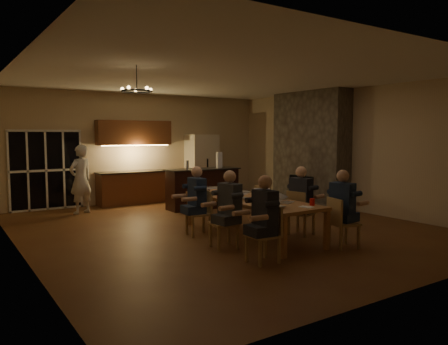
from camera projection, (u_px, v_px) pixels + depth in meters
floor at (224, 228)px, 9.40m from camera, size 9.00×9.00×0.00m
back_wall at (141, 148)px, 13.02m from camera, size 8.00×0.04×3.20m
left_wall at (17, 159)px, 7.05m from camera, size 0.04×9.00×3.20m
right_wall at (351, 150)px, 11.47m from camera, size 0.04×9.00×3.20m
ceiling at (224, 76)px, 9.12m from camera, size 8.00×9.00×0.04m
french_doors at (46, 170)px, 11.54m from camera, size 1.86×0.08×2.10m
fireplace at (310, 149)px, 12.29m from camera, size 0.58×2.50×3.20m
kitchenette at (135, 162)px, 12.62m from camera, size 2.24×0.68×2.40m
refrigerator at (202, 166)px, 13.81m from camera, size 0.90×0.68×2.00m
dining_table at (250, 217)px, 8.60m from camera, size 1.10×3.26×0.75m
bar_island at (203, 188)px, 11.85m from camera, size 2.07×0.74×1.08m
chair_left_near at (263, 235)px, 6.80m from camera, size 0.46×0.46×0.89m
chair_left_mid at (224, 223)px, 7.69m from camera, size 0.50×0.50×0.89m
chair_left_far at (198, 213)px, 8.64m from camera, size 0.51×0.51×0.89m
chair_right_near at (344, 223)px, 7.71m from camera, size 0.53×0.53×0.89m
chair_right_mid at (301, 213)px, 8.69m from camera, size 0.55×0.55×0.89m
chair_right_far at (268, 206)px, 9.52m from camera, size 0.52×0.52×0.89m
person_left_near at (265, 219)px, 6.75m from camera, size 0.63×0.63×1.38m
person_right_near at (342, 208)px, 7.75m from camera, size 0.67×0.67×1.38m
person_left_mid at (230, 209)px, 7.65m from camera, size 0.66×0.66×1.38m
person_right_mid at (301, 201)px, 8.58m from camera, size 0.71×0.71×1.38m
person_left_far at (197, 201)px, 8.61m from camera, size 0.64×0.64×1.38m
standing_person at (81, 179)px, 11.03m from camera, size 0.75×0.63×1.74m
chandelier at (137, 91)px, 7.57m from camera, size 0.54×0.54×0.03m
laptop_a at (275, 200)px, 7.56m from camera, size 0.36×0.33×0.23m
laptop_b at (286, 197)px, 8.00m from camera, size 0.42×0.40×0.23m
laptop_c at (239, 193)px, 8.50m from camera, size 0.39×0.37×0.23m
laptop_d at (263, 192)px, 8.66m from camera, size 0.42×0.40×0.23m
laptop_e at (211, 188)px, 9.36m from camera, size 0.38×0.35×0.23m
laptop_f at (231, 187)px, 9.53m from camera, size 0.38×0.35×0.23m
mug_front at (263, 199)px, 8.17m from camera, size 0.08×0.08×0.10m
mug_mid at (238, 192)px, 9.06m from camera, size 0.09×0.09×0.10m
mug_back at (215, 193)px, 9.01m from camera, size 0.07×0.07×0.10m
redcup_near at (312, 202)px, 7.72m from camera, size 0.09×0.09×0.12m
redcup_mid at (219, 195)px, 8.61m from camera, size 0.09×0.09×0.12m
redcup_far at (220, 187)px, 9.83m from camera, size 0.10×0.10×0.12m
can_silver at (275, 200)px, 8.00m from camera, size 0.07×0.07×0.12m
can_cola at (209, 188)px, 9.65m from camera, size 0.06×0.06×0.12m
plate_near at (281, 200)px, 8.30m from camera, size 0.27×0.27×0.02m
plate_left at (267, 206)px, 7.58m from camera, size 0.26×0.26×0.02m
plate_far at (244, 192)px, 9.49m from camera, size 0.23×0.23×0.02m
notepad at (306, 207)px, 7.51m from camera, size 0.22×0.26×0.01m
bar_bottle at (187, 165)px, 11.49m from camera, size 0.07×0.07×0.24m
bar_blender at (219, 160)px, 12.10m from camera, size 0.16×0.16×0.43m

